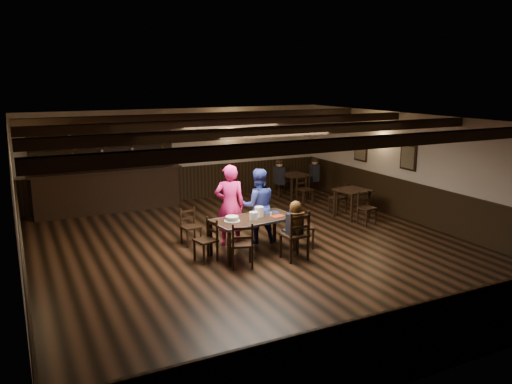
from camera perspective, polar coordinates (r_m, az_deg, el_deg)
name	(u,v)px	position (r m, az deg, el deg)	size (l,w,h in m)	color
ground	(258,250)	(10.59, 0.27, -6.66)	(10.00, 10.00, 0.00)	black
room_shell	(258,168)	(10.17, 0.23, 2.72)	(9.02, 10.02, 2.71)	#B8AB99
dining_table	(253,221)	(10.21, -0.29, -3.38)	(1.83, 1.09, 0.75)	black
chair_near_left	(242,242)	(9.46, -1.60, -5.69)	(0.52, 0.51, 0.90)	black
chair_near_right	(297,232)	(9.86, 4.70, -4.56)	(0.49, 0.46, 1.01)	black
chair_end_left	(209,236)	(9.93, -5.43, -5.05)	(0.45, 0.47, 0.84)	black
chair_end_right	(300,223)	(10.65, 5.02, -3.60)	(0.51, 0.52, 0.90)	black
chair_far_pushed	(189,223)	(10.94, -7.63, -3.56)	(0.42, 0.40, 0.80)	black
woman_pink	(230,205)	(10.69, -3.01, -1.53)	(0.64, 0.42, 1.77)	#ED1C6E
man_blue	(258,206)	(10.89, 0.21, -1.58)	(0.80, 0.62, 1.64)	navy
seated_person	(295,221)	(9.86, 4.50, -3.27)	(0.31, 0.47, 0.77)	black
cake	(232,219)	(9.98, -2.76, -3.09)	(0.32, 0.32, 0.10)	white
plate_stack_a	(253,216)	(10.06, -0.29, -2.74)	(0.17, 0.17, 0.16)	white
plate_stack_b	(259,212)	(10.27, 0.37, -2.25)	(0.18, 0.18, 0.21)	white
tea_light	(252,215)	(10.32, -0.43, -2.66)	(0.05, 0.05, 0.06)	#A5A8AD
salt_shaker	(271,214)	(10.33, 1.71, -2.53)	(0.03, 0.03, 0.09)	silver
pepper_shaker	(273,213)	(10.39, 1.97, -2.47)	(0.03, 0.03, 0.08)	#A5A8AD
drink_glass	(262,212)	(10.46, 0.70, -2.25)	(0.07, 0.07, 0.11)	silver
menu_red	(277,216)	(10.36, 2.46, -2.73)	(0.28, 0.20, 0.00)	maroon
menu_blue	(272,212)	(10.62, 1.88, -2.33)	(0.28, 0.19, 0.00)	#0E1E49
bar_counter	(107,185)	(14.10, -16.66, 0.82)	(3.98, 0.70, 2.20)	black
back_table_a	(352,193)	(13.06, 10.95, -0.17)	(0.85, 0.85, 0.75)	black
back_table_b	(294,178)	(14.92, 4.34, 1.65)	(0.85, 0.85, 0.75)	black
bg_patron_left	(279,172)	(14.79, 2.67, 2.32)	(0.23, 0.36, 0.74)	black
bg_patron_right	(315,169)	(15.39, 6.71, 2.61)	(0.29, 0.39, 0.71)	black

